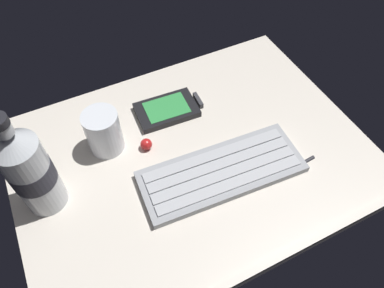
# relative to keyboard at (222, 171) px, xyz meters

# --- Properties ---
(ground_plane) EXTENTS (0.64, 0.48, 0.03)m
(ground_plane) POSITION_rel_keyboard_xyz_m (-0.03, 0.06, -0.02)
(ground_plane) COLOR beige
(keyboard) EXTENTS (0.30, 0.13, 0.02)m
(keyboard) POSITION_rel_keyboard_xyz_m (0.00, 0.00, 0.00)
(keyboard) COLOR #93969B
(keyboard) RESTS_ON ground_plane
(handheld_device) EXTENTS (0.13, 0.08, 0.02)m
(handheld_device) POSITION_rel_keyboard_xyz_m (-0.02, 0.18, -0.00)
(handheld_device) COLOR black
(handheld_device) RESTS_ON ground_plane
(juice_cup) EXTENTS (0.06, 0.06, 0.09)m
(juice_cup) POSITION_rel_keyboard_xyz_m (-0.16, 0.15, 0.03)
(juice_cup) COLOR silver
(juice_cup) RESTS_ON ground_plane
(water_bottle) EXTENTS (0.07, 0.07, 0.21)m
(water_bottle) POSITION_rel_keyboard_xyz_m (-0.29, 0.09, 0.08)
(water_bottle) COLOR silver
(water_bottle) RESTS_ON ground_plane
(trackball_mouse) EXTENTS (0.02, 0.02, 0.02)m
(trackball_mouse) POSITION_rel_keyboard_xyz_m (-0.10, 0.11, 0.00)
(trackball_mouse) COLOR red
(trackball_mouse) RESTS_ON ground_plane
(stylus_pen) EXTENTS (0.10, 0.01, 0.01)m
(stylus_pen) POSITION_rel_keyboard_xyz_m (0.12, -0.05, -0.00)
(stylus_pen) COLOR #26262B
(stylus_pen) RESTS_ON ground_plane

